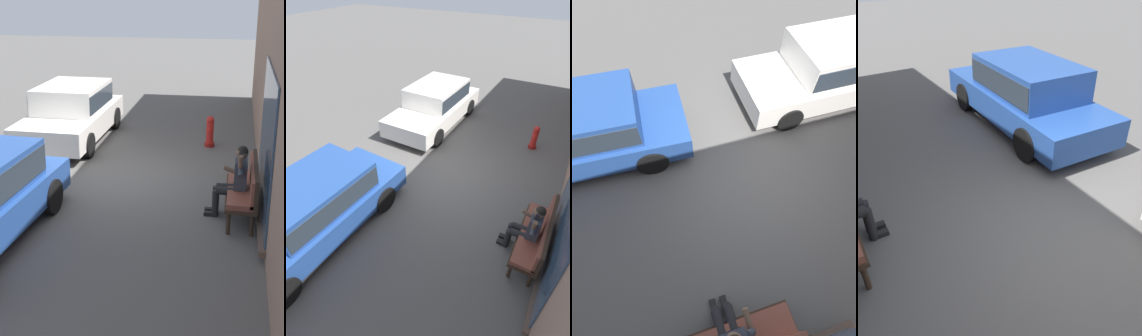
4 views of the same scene
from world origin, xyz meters
The scene contains 2 objects.
ground_plane centered at (0.00, 0.00, 0.00)m, with size 60.00×60.00×0.00m, color #565451.
parked_car_mid centered at (3.36, -1.51, 0.80)m, with size 4.59×1.98×1.46m.
Camera 4 is at (-2.18, 2.60, 3.28)m, focal length 35.00 mm.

